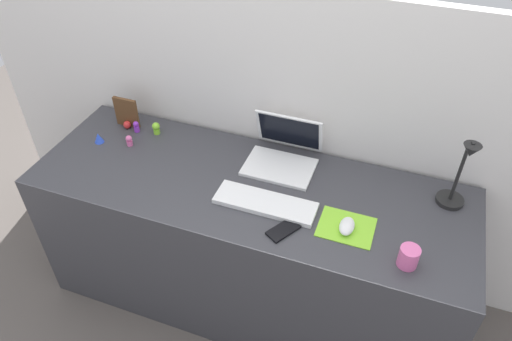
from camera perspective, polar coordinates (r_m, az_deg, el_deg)
The scene contains 16 objects.
ground_plane at distance 2.56m, azimuth -0.76°, elevation -14.20°, with size 6.00×6.00×0.00m, color #59514C.
back_wall at distance 2.28m, azimuth 2.32°, elevation 3.71°, with size 3.07×0.05×1.46m, color silver.
desk at distance 2.27m, azimuth -0.84°, elevation -8.73°, with size 1.87×0.64×0.74m, color #38383D.
laptop at distance 2.10m, azimuth 3.32°, elevation 2.33°, with size 0.30×0.28×0.21m.
keyboard at distance 1.91m, azimuth 1.12°, elevation -3.89°, with size 0.41×0.13×0.02m, color white.
mousepad at distance 1.86m, azimuth 10.69°, elevation -6.63°, with size 0.21×0.17×0.00m, color #8CDB33.
mouse at distance 1.84m, azimuth 10.76°, elevation -6.52°, with size 0.06×0.10×0.03m, color white.
cell_phone at distance 1.82m, azimuth 3.27°, elevation -7.08°, with size 0.06×0.13×0.01m, color black.
desk_lamp at distance 1.96m, azimuth 23.07°, elevation -0.62°, with size 0.11×0.16×0.35m.
picture_frame at distance 2.39m, azimuth -15.17°, elevation 6.69°, with size 0.12×0.02×0.15m, color brown.
coffee_mug at distance 1.77m, azimuth 17.70°, elevation -9.76°, with size 0.07×0.07×0.08m, color pink.
toy_figurine_lime at distance 2.33m, azimuth -11.80°, elevation 4.99°, with size 0.04×0.04×0.06m.
toy_figurine_blue at distance 2.35m, azimuth -18.23°, elevation 3.73°, with size 0.04×0.04×0.05m, color blue.
toy_figurine_red at distance 2.41m, azimuth -15.09°, elevation 5.28°, with size 0.03×0.03×0.04m, color red.
toy_figurine_pink at distance 2.28m, azimuth -14.86°, elevation 3.49°, with size 0.03×0.03×0.05m.
toy_figurine_purple at distance 2.37m, azimuth -14.06°, elevation 5.11°, with size 0.03×0.03×0.06m.
Camera 1 is at (0.55, -1.39, 2.08)m, focal length 33.61 mm.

